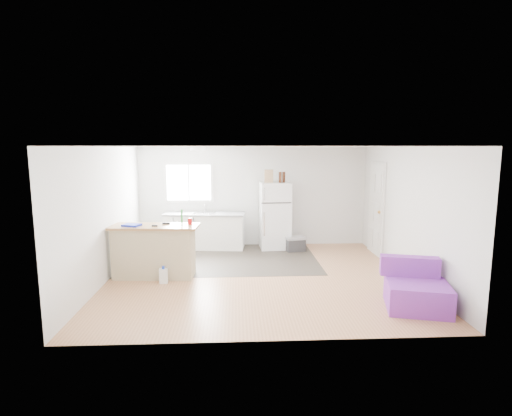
{
  "coord_description": "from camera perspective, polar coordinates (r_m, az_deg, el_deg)",
  "views": [
    {
      "loc": [
        -0.41,
        -7.14,
        2.38
      ],
      "look_at": [
        -0.02,
        0.7,
        1.19
      ],
      "focal_mm": 28.0,
      "sensor_mm": 36.0,
      "label": 1
    }
  ],
  "objects": [
    {
      "name": "cooler",
      "position": [
        9.34,
        5.62,
        -5.09
      ],
      "size": [
        0.5,
        0.39,
        0.34
      ],
      "rotation": [
        0.0,
        0.0,
        0.21
      ],
      "color": "#2F3032",
      "rests_on": "floor"
    },
    {
      "name": "bottle_left",
      "position": [
        9.31,
        3.48,
        4.4
      ],
      "size": [
        0.08,
        0.08,
        0.25
      ],
      "primitive_type": "cylinder",
      "rotation": [
        0.0,
        0.0,
        0.16
      ],
      "color": "#39190A",
      "rests_on": "refrigerator"
    },
    {
      "name": "cardboard_box",
      "position": [
        9.31,
        1.83,
        4.57
      ],
      "size": [
        0.2,
        0.11,
        0.3
      ],
      "primitive_type": "cube",
      "rotation": [
        0.0,
        0.0,
        -0.03
      ],
      "color": "#A3805D",
      "rests_on": "refrigerator"
    },
    {
      "name": "mop",
      "position": [
        7.51,
        -11.18,
        -8.19
      ],
      "size": [
        0.24,
        0.37,
        1.31
      ],
      "rotation": [
        0.0,
        0.0,
        0.19
      ],
      "color": "green",
      "rests_on": "floor"
    },
    {
      "name": "interior_door",
      "position": [
        9.34,
        16.8,
        -0.15
      ],
      "size": [
        0.11,
        0.92,
        2.1
      ],
      "color": "white",
      "rests_on": "right_wall"
    },
    {
      "name": "bottle_right",
      "position": [
        9.36,
        3.99,
        4.42
      ],
      "size": [
        0.09,
        0.09,
        0.25
      ],
      "primitive_type": "cylinder",
      "rotation": [
        0.0,
        0.0,
        0.4
      ],
      "color": "#39190A",
      "rests_on": "refrigerator"
    },
    {
      "name": "blue_tray",
      "position": [
        7.58,
        -17.34,
        -2.34
      ],
      "size": [
        0.35,
        0.3,
        0.04
      ],
      "primitive_type": "cube",
      "rotation": [
        0.0,
        0.0,
        -0.3
      ],
      "color": "#1323BA",
      "rests_on": "peninsula"
    },
    {
      "name": "cleaner_jug",
      "position": [
        7.35,
        -13.07,
        -9.41
      ],
      "size": [
        0.14,
        0.11,
        0.31
      ],
      "rotation": [
        0.0,
        0.0,
        0.03
      ],
      "color": "white",
      "rests_on": "floor"
    },
    {
      "name": "refrigerator",
      "position": [
        9.48,
        2.71,
        -1.07
      ],
      "size": [
        0.73,
        0.7,
        1.57
      ],
      "rotation": [
        0.0,
        0.0,
        0.05
      ],
      "color": "white",
      "rests_on": "floor"
    },
    {
      "name": "peninsula",
      "position": [
        7.64,
        -14.33,
        -5.96
      ],
      "size": [
        1.62,
        0.71,
        0.97
      ],
      "rotation": [
        0.0,
        0.0,
        -0.07
      ],
      "color": "tan",
      "rests_on": "floor"
    },
    {
      "name": "red_cup",
      "position": [
        7.47,
        -9.43,
        -1.89
      ],
      "size": [
        0.08,
        0.08,
        0.12
      ],
      "primitive_type": "cylinder",
      "rotation": [
        0.0,
        0.0,
        -0.03
      ],
      "color": "red",
      "rests_on": "peninsula"
    },
    {
      "name": "room",
      "position": [
        7.25,
        0.45,
        -0.77
      ],
      "size": [
        5.51,
        5.01,
        2.41
      ],
      "color": "#A56B45",
      "rests_on": "ground"
    },
    {
      "name": "window",
      "position": [
        9.73,
        -9.58,
        3.6
      ],
      "size": [
        1.18,
        0.06,
        0.98
      ],
      "color": "white",
      "rests_on": "back_wall"
    },
    {
      "name": "tool_a",
      "position": [
        7.6,
        -12.73,
        -2.14
      ],
      "size": [
        0.14,
        0.05,
        0.03
      ],
      "primitive_type": "cube",
      "rotation": [
        0.0,
        0.0,
        0.03
      ],
      "color": "black",
      "rests_on": "peninsula"
    },
    {
      "name": "kitchen_cabinets",
      "position": [
        9.57,
        -7.34,
        -3.19
      ],
      "size": [
        1.95,
        0.77,
        1.12
      ],
      "rotation": [
        0.0,
        0.0,
        -0.1
      ],
      "color": "white",
      "rests_on": "floor"
    },
    {
      "name": "vinyl_zone",
      "position": [
        8.73,
        -4.83,
        -7.23
      ],
      "size": [
        4.05,
        2.5,
        0.0
      ],
      "primitive_type": "cube",
      "color": "#2F2923",
      "rests_on": "floor"
    },
    {
      "name": "ceiling_fixture",
      "position": [
        8.38,
        -8.34,
        8.39
      ],
      "size": [
        0.3,
        0.3,
        0.07
      ],
      "primitive_type": "cylinder",
      "color": "white",
      "rests_on": "ceiling"
    },
    {
      "name": "purple_seat",
      "position": [
        6.55,
        21.87,
        -10.91
      ],
      "size": [
        1.05,
        1.02,
        0.72
      ],
      "rotation": [
        0.0,
        0.0,
        -0.25
      ],
      "color": "purple",
      "rests_on": "floor"
    },
    {
      "name": "tool_b",
      "position": [
        7.43,
        -14.27,
        -2.46
      ],
      "size": [
        0.1,
        0.05,
        0.03
      ],
      "primitive_type": "cube",
      "rotation": [
        0.0,
        0.0,
        -0.08
      ],
      "color": "black",
      "rests_on": "peninsula"
    }
  ]
}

